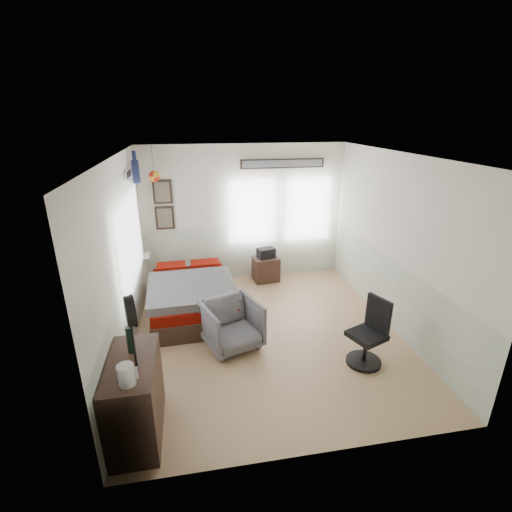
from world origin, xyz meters
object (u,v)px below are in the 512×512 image
at_px(nightstand, 266,269).
at_px(bed, 192,297).
at_px(armchair, 232,324).
at_px(dresser, 136,398).
at_px(task_chair, 369,338).

bearing_deg(nightstand, bed, -150.56).
xyz_separation_m(bed, armchair, (0.55, -1.09, 0.05)).
bearing_deg(dresser, nightstand, 59.42).
bearing_deg(armchair, nightstand, 47.04).
bearing_deg(bed, dresser, -106.46).
bearing_deg(nightstand, task_chair, -80.54).
distance_m(dresser, armchair, 1.84).
relative_size(armchair, nightstand, 1.56).
distance_m(armchair, nightstand, 2.38).
bearing_deg(task_chair, nightstand, 83.95).
bearing_deg(bed, armchair, -65.93).
bearing_deg(dresser, bed, 76.19).
distance_m(bed, dresser, 2.59).
height_order(bed, task_chair, task_chair).
distance_m(dresser, nightstand, 4.18).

